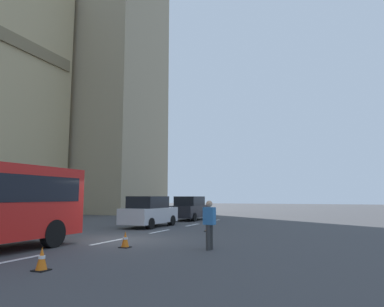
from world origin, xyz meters
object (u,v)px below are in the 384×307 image
object	(u,v)px
pedestrian_near_cones	(209,223)
sedan_trailing	(191,208)
sedan_lead	(149,212)
traffic_cone_west	(42,259)
traffic_cone_middle	(125,240)
traffic_cone_east	(208,226)

from	to	relation	value
pedestrian_near_cones	sedan_trailing	bearing A→B (deg)	24.78
sedan_lead	traffic_cone_west	size ratio (longest dim) A/B	7.59
sedan_trailing	pedestrian_near_cones	bearing A→B (deg)	-155.22
traffic_cone_middle	pedestrian_near_cones	bearing A→B (deg)	-78.18
sedan_lead	traffic_cone_west	world-z (taller)	sedan_lead
traffic_cone_middle	traffic_cone_east	bearing A→B (deg)	-6.82
traffic_cone_east	traffic_cone_west	bearing A→B (deg)	177.21
sedan_lead	traffic_cone_west	bearing A→B (deg)	-163.01
traffic_cone_west	sedan_trailing	bearing A→B (deg)	11.30
traffic_cone_middle	traffic_cone_east	xyz separation A→B (m)	(6.70, -0.80, 0.00)
pedestrian_near_cones	traffic_cone_east	bearing A→B (deg)	19.99
sedan_trailing	traffic_cone_east	size ratio (longest dim) A/B	7.59
traffic_cone_east	pedestrian_near_cones	size ratio (longest dim) A/B	0.34
traffic_cone_west	pedestrian_near_cones	distance (m)	5.58
traffic_cone_middle	pedestrian_near_cones	world-z (taller)	pedestrian_near_cones
traffic_cone_east	traffic_cone_middle	bearing A→B (deg)	173.18
pedestrian_near_cones	traffic_cone_west	bearing A→B (deg)	150.37
sedan_trailing	traffic_cone_west	distance (m)	19.33
sedan_lead	traffic_cone_east	distance (m)	4.49
sedan_lead	traffic_cone_middle	world-z (taller)	sedan_lead
sedan_trailing	pedestrian_near_cones	distance (m)	15.57
sedan_lead	pedestrian_near_cones	xyz separation A→B (m)	(-7.36, -6.46, -0.00)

